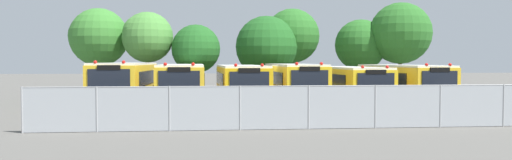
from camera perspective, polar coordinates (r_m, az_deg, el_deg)
The scene contains 15 objects.
ground_plane at distance 29.90m, azimuth 1.41°, elevation -3.06°, with size 160.00×160.00×0.00m, color #595651.
school_bus_0 at distance 29.81m, azimuth -14.94°, elevation -0.33°, with size 2.68×9.86×2.79m.
school_bus_1 at distance 29.83m, azimuth -8.59°, elevation -0.37°, with size 2.76×10.84×2.69m.
school_bus_2 at distance 29.49m, azimuth -1.81°, elevation -0.43°, with size 2.79×9.67×2.63m.
school_bus_3 at distance 30.24m, azimuth 4.36°, elevation -0.30°, with size 2.46×10.09×2.71m.
school_bus_4 at distance 31.04m, azimuth 10.86°, elevation -0.44°, with size 2.61×9.73×2.53m.
school_bus_5 at distance 32.00m, azimuth 16.65°, elevation -0.30°, with size 2.75×9.91×2.65m.
tree_0 at distance 39.80m, azimuth -18.18°, elevation 4.82°, with size 4.59×4.48×6.85m.
tree_1 at distance 37.61m, azimuth -12.77°, elevation 5.01°, with size 3.82×3.82×6.47m.
tree_2 at distance 36.88m, azimuth -7.07°, elevation 3.79°, with size 3.65×3.65×5.51m.
tree_3 at distance 38.43m, azimuth 1.41°, elevation 4.01°, with size 4.86×4.86×6.32m.
tree_4 at distance 40.11m, azimuth 4.36°, elevation 5.20°, with size 4.46×4.46×7.05m.
tree_5 at distance 41.26m, azimuth 12.23°, elevation 4.09°, with size 4.22×4.22×6.21m.
tree_6 at distance 40.86m, azimuth 16.76°, elevation 5.30°, with size 4.92×4.92×7.46m.
chainlink_fence at distance 19.75m, azimuth 6.18°, elevation -3.09°, with size 22.27×0.07×1.78m.
Camera 1 is at (-3.67, -29.55, 2.75)m, focal length 34.15 mm.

